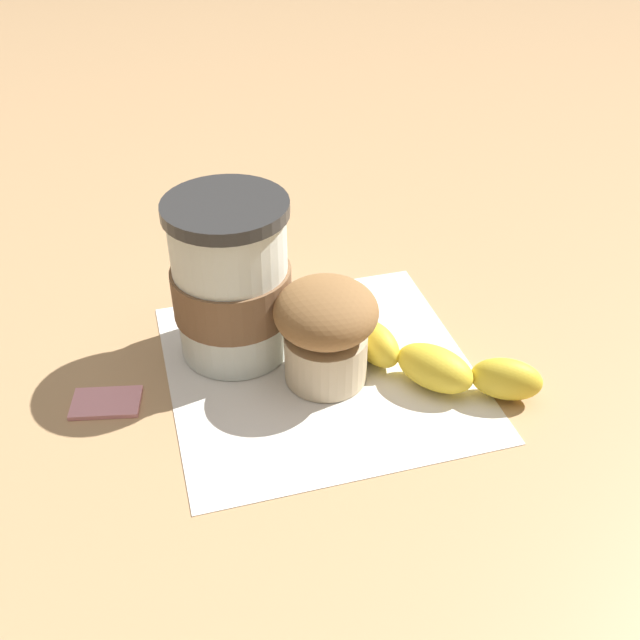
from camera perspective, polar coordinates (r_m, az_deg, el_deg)
The scene contains 6 objects.
ground_plane at distance 0.58m, azimuth 0.00°, elevation -3.84°, with size 3.00×3.00×0.00m, color tan.
paper_napkin at distance 0.58m, azimuth 0.00°, elevation -3.78°, with size 0.23×0.23×0.00m, color white.
coffee_cup at distance 0.57m, azimuth -6.78°, elevation 2.94°, with size 0.09×0.09×0.13m.
muffin at distance 0.55m, azimuth 0.52°, elevation -0.63°, with size 0.08×0.08×0.08m.
banana at distance 0.57m, azimuth 8.91°, elevation -3.31°, with size 0.11×0.14×0.03m.
sugar_packet at distance 0.58m, azimuth -16.01°, elevation -5.94°, with size 0.05×0.03×0.01m, color pink.
Camera 1 is at (-0.20, -0.40, 0.38)m, focal length 42.00 mm.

